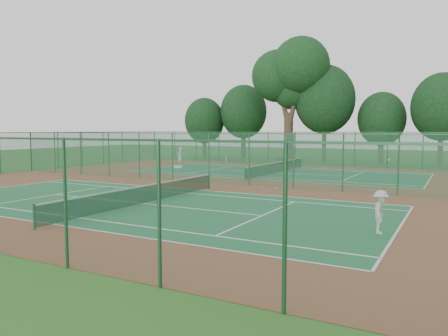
{
  "coord_description": "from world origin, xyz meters",
  "views": [
    {
      "loc": [
        13.76,
        -26.05,
        3.7
      ],
      "look_at": [
        2.37,
        -5.02,
        1.6
      ],
      "focal_mm": 35.0,
      "sensor_mm": 36.0,
      "label": 1
    }
  ],
  "objects": [
    {
      "name": "court_far",
      "position": [
        0.0,
        9.0,
        0.01
      ],
      "size": [
        23.77,
        10.97,
        0.01
      ],
      "primitive_type": "cube",
      "color": "#1B5735",
      "rests_on": "red_pad"
    },
    {
      "name": "player_near",
      "position": [
        11.38,
        -10.02,
        0.8
      ],
      "size": [
        0.68,
        1.06,
        1.56
      ],
      "primitive_type": "imported",
      "rotation": [
        0.0,
        0.0,
        1.68
      ],
      "color": "silver",
      "rests_on": "court_near"
    },
    {
      "name": "stray_ball_c",
      "position": [
        0.44,
        -0.87,
        0.04
      ],
      "size": [
        0.07,
        0.07,
        0.07
      ],
      "primitive_type": "sphere",
      "color": "#BCD431",
      "rests_on": "red_pad"
    },
    {
      "name": "kit_bag",
      "position": [
        -10.09,
        8.66,
        0.15
      ],
      "size": [
        0.79,
        0.57,
        0.28
      ],
      "primitive_type": "cube",
      "rotation": [
        0.0,
        0.0,
        0.43
      ],
      "color": "white",
      "rests_on": "red_pad"
    },
    {
      "name": "fence_west",
      "position": [
        -20.0,
        0.0,
        1.76
      ],
      "size": [
        0.09,
        36.0,
        3.5
      ],
      "rotation": [
        0.0,
        0.0,
        1.57
      ],
      "color": "#1A502A",
      "rests_on": "ground"
    },
    {
      "name": "tennis_net_far",
      "position": [
        0.0,
        9.0,
        0.54
      ],
      "size": [
        0.1,
        12.9,
        0.97
      ],
      "color": "#163E1D",
      "rests_on": "ground"
    },
    {
      "name": "trash_bin",
      "position": [
        -9.53,
        17.6,
        0.41
      ],
      "size": [
        0.57,
        0.57,
        0.8
      ],
      "primitive_type": "cylinder",
      "rotation": [
        0.0,
        0.0,
        0.34
      ],
      "color": "slate",
      "rests_on": "red_pad"
    },
    {
      "name": "stray_ball_b",
      "position": [
        3.7,
        -0.69,
        0.05
      ],
      "size": [
        0.07,
        0.07,
        0.07
      ],
      "primitive_type": "sphere",
      "color": "#C4E635",
      "rests_on": "red_pad"
    },
    {
      "name": "evergreen_row",
      "position": [
        0.5,
        24.25,
        0.0
      ],
      "size": [
        39.0,
        5.0,
        12.0
      ],
      "primitive_type": null,
      "color": "black",
      "rests_on": "ground"
    },
    {
      "name": "stray_ball_a",
      "position": [
        2.77,
        -0.52,
        0.04
      ],
      "size": [
        0.06,
        0.06,
        0.06
      ],
      "primitive_type": "sphere",
      "color": "#CCEF37",
      "rests_on": "red_pad"
    },
    {
      "name": "player_far",
      "position": [
        -11.0,
        10.38,
        0.99
      ],
      "size": [
        0.49,
        0.73,
        1.94
      ],
      "primitive_type": "imported",
      "rotation": [
        0.0,
        0.0,
        -1.53
      ],
      "color": "white",
      "rests_on": "court_far"
    },
    {
      "name": "court_near",
      "position": [
        0.0,
        -9.0,
        0.01
      ],
      "size": [
        23.77,
        10.97,
        0.01
      ],
      "primitive_type": "cube",
      "color": "#1D5C35",
      "rests_on": "red_pad"
    },
    {
      "name": "tennis_net_near",
      "position": [
        0.0,
        -9.0,
        0.54
      ],
      "size": [
        0.1,
        12.9,
        0.97
      ],
      "color": "#163E26",
      "rests_on": "ground"
    },
    {
      "name": "big_tree",
      "position": [
        -3.57,
        21.9,
        9.96
      ],
      "size": [
        9.15,
        6.7,
        14.06
      ],
      "color": "#33261C",
      "rests_on": "ground"
    },
    {
      "name": "ground",
      "position": [
        0.0,
        0.0,
        0.0
      ],
      "size": [
        120.0,
        120.0,
        0.0
      ],
      "primitive_type": "plane",
      "color": "#26581B",
      "rests_on": "ground"
    },
    {
      "name": "fence_north",
      "position": [
        0.0,
        18.0,
        1.76
      ],
      "size": [
        40.0,
        0.09,
        3.5
      ],
      "color": "#1A4F2F",
      "rests_on": "ground"
    },
    {
      "name": "bench",
      "position": [
        -2.78,
        17.35,
        0.43
      ],
      "size": [
        1.36,
        0.68,
        0.81
      ],
      "rotation": [
        0.0,
        0.0,
        -0.24
      ],
      "color": "#13381F",
      "rests_on": "red_pad"
    },
    {
      "name": "red_pad",
      "position": [
        0.0,
        0.0,
        0.01
      ],
      "size": [
        40.0,
        36.0,
        0.01
      ],
      "primitive_type": "cube",
      "color": "brown",
      "rests_on": "ground"
    },
    {
      "name": "fence_divider",
      "position": [
        0.0,
        0.0,
        1.76
      ],
      "size": [
        40.0,
        0.09,
        3.5
      ],
      "color": "#18492A",
      "rests_on": "ground"
    }
  ]
}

